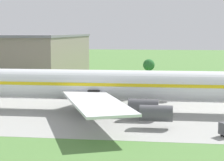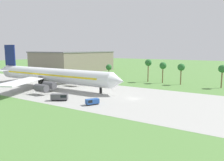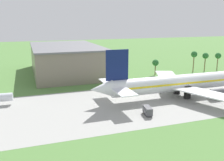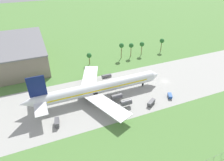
{
  "view_description": "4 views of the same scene",
  "coord_description": "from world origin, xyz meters",
  "px_view_note": "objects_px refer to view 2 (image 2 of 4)",
  "views": [
    {
      "loc": [
        -32.08,
        -83.72,
        17.07
      ],
      "look_at": [
        -43.39,
        1.41,
        6.67
      ],
      "focal_mm": 65.0,
      "sensor_mm": 36.0,
      "label": 1
    },
    {
      "loc": [
        34.26,
        -69.13,
        17.67
      ],
      "look_at": [
        -10.04,
        1.41,
        5.67
      ],
      "focal_mm": 35.0,
      "sensor_mm": 36.0,
      "label": 2
    },
    {
      "loc": [
        -105.34,
        -80.66,
        30.13
      ],
      "look_at": [
        -76.73,
        1.41,
        8.91
      ],
      "focal_mm": 40.0,
      "sensor_mm": 36.0,
      "label": 3
    },
    {
      "loc": [
        -71.4,
        -85.47,
        68.13
      ],
      "look_at": [
        -34.25,
        5.0,
        6.0
      ],
      "focal_mm": 32.0,
      "sensor_mm": 36.0,
      "label": 4
    }
  ],
  "objects_px": {
    "fuel_truck": "(92,102)",
    "terminal_building": "(74,61)",
    "jet_airliner": "(50,75)",
    "catering_van": "(60,97)"
  },
  "relations": [
    {
      "from": "fuel_truck",
      "to": "terminal_building",
      "type": "height_order",
      "value": "terminal_building"
    },
    {
      "from": "jet_airliner",
      "to": "fuel_truck",
      "type": "xyz_separation_m",
      "value": [
        37.34,
        -16.4,
        -4.57
      ]
    },
    {
      "from": "catering_van",
      "to": "terminal_building",
      "type": "relative_size",
      "value": 0.1
    },
    {
      "from": "catering_van",
      "to": "terminal_building",
      "type": "xyz_separation_m",
      "value": [
        -63.5,
        78.57,
        6.73
      ]
    },
    {
      "from": "jet_airliner",
      "to": "terminal_building",
      "type": "bearing_deg",
      "value": 122.62
    },
    {
      "from": "terminal_building",
      "to": "jet_airliner",
      "type": "bearing_deg",
      "value": -57.38
    },
    {
      "from": "jet_airliner",
      "to": "catering_van",
      "type": "distance_m",
      "value": 30.48
    },
    {
      "from": "catering_van",
      "to": "fuel_truck",
      "type": "bearing_deg",
      "value": 5.42
    },
    {
      "from": "fuel_truck",
      "to": "catering_van",
      "type": "xyz_separation_m",
      "value": [
        -12.85,
        -1.22,
        0.23
      ]
    },
    {
      "from": "jet_airliner",
      "to": "catering_van",
      "type": "height_order",
      "value": "jet_airliner"
    }
  ]
}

